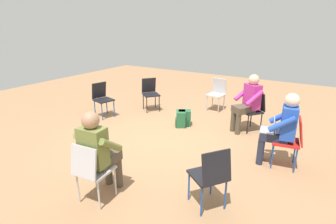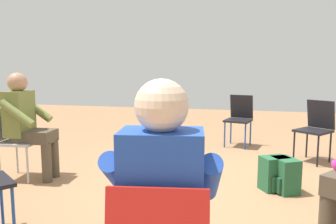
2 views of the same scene
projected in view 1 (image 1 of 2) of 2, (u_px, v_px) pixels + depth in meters
ground_plane at (166, 139)px, 5.35m from camera, size 14.00×14.00×0.00m
chair_east at (291, 139)px, 4.17m from camera, size 0.49×0.46×0.85m
chair_northeast at (254, 108)px, 5.64m from camera, size 0.58×0.58×0.85m
chair_northwest at (150, 92)px, 6.98m from camera, size 0.58×0.58×0.85m
chair_southeast at (211, 174)px, 3.20m from camera, size 0.58×0.57×0.85m
chair_west at (102, 97)px, 6.49m from camera, size 0.52×0.49×0.85m
chair_north at (217, 92)px, 6.96m from camera, size 0.42×0.46×0.85m
chair_south at (91, 169)px, 3.32m from camera, size 0.44×0.48×0.85m
person_with_laptop at (281, 126)px, 4.16m from camera, size 0.56×0.55×1.24m
person_in_magenta at (248, 100)px, 5.52m from camera, size 0.63×0.63×1.24m
person_in_olive at (99, 149)px, 3.40m from camera, size 0.53×0.55×1.24m
backpack_near_laptop_user at (181, 120)px, 5.94m from camera, size 0.31×0.34×0.36m
backpack_by_empty_chair at (185, 119)px, 6.00m from camera, size 0.34×0.31×0.36m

